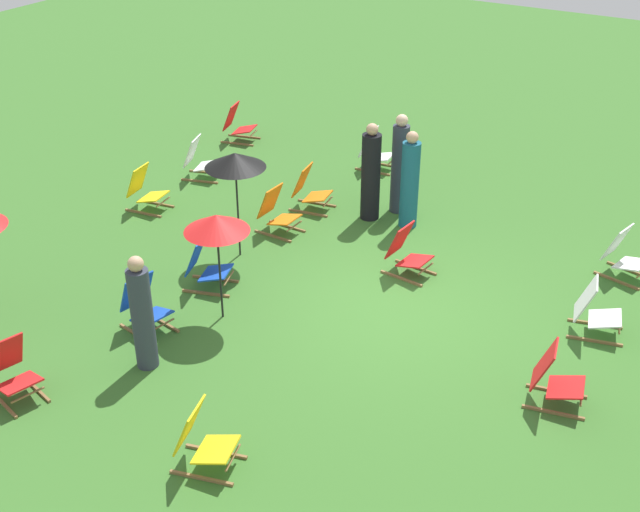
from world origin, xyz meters
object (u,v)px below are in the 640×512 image
Objects in this scene: deckchair_3 at (144,306)px; deckchair_8 at (310,190)px; deckchair_5 at (12,371)px; deckchair_7 at (407,253)px; deckchair_1 at (202,440)px; person_0 at (142,316)px; deckchair_6 at (238,125)px; deckchair_13 at (595,311)px; deckchair_14 at (200,160)px; deckchair_11 at (206,266)px; person_3 at (410,182)px; umbrella_2 at (216,223)px; person_2 at (400,166)px; person_1 at (371,175)px; deckchair_4 at (145,190)px; deckchair_12 at (277,212)px; deckchair_2 at (375,151)px; deckchair_0 at (554,378)px; umbrella_0 at (235,161)px; deckchair_10 at (624,255)px.

deckchair_3 and deckchair_8 have the same top height.
deckchair_5 is 1.03× the size of deckchair_7.
person_0 reaches higher than deckchair_1.
deckchair_13 is at bearing -125.88° from deckchair_6.
deckchair_5 is at bearing 167.33° from deckchair_8.
deckchair_5 is 6.92m from deckchair_14.
deckchair_5 is at bearing 79.56° from deckchair_1.
deckchair_11 is at bearing -158.10° from deckchair_14.
person_3 reaches higher than deckchair_7.
person_2 reaches higher than umbrella_2.
deckchair_7 and deckchair_8 have the same top height.
person_1 reaches higher than deckchair_5.
deckchair_4 and deckchair_11 have the same top height.
deckchair_11 and deckchair_12 have the same top height.
deckchair_14 is at bearing 123.54° from deckchair_2.
deckchair_4 is 4.10m from person_1.
person_3 reaches higher than deckchair_5.
deckchair_4 is (2.96, 2.57, 0.00)m from deckchair_3.
person_1 is at bearing -43.25° from person_0.
deckchair_0 is 0.46× the size of umbrella_0.
deckchair_5 is at bearing 171.60° from deckchair_2.
person_0 is (-5.24, -3.18, 0.42)m from deckchair_14.
deckchair_6 and deckchair_12 have the same top height.
deckchair_14 is 3.73m from person_1.
umbrella_2 is at bearing -145.59° from deckchair_11.
deckchair_5 is 7.48m from person_2.
deckchair_6 is at bearing 13.65° from deckchair_11.
deckchair_8 is (1.21, 2.52, 0.00)m from deckchair_7.
deckchair_7 is at bearing -150.32° from deckchair_2.
deckchair_0 is 5.27m from person_0.
person_0 is (-3.94, 1.92, 0.42)m from deckchair_7.
person_0 is (-7.40, -0.43, 0.42)m from deckchair_2.
deckchair_12 is (0.15, 2.54, 0.00)m from deckchair_7.
deckchair_14 is 0.52× the size of person_0.
umbrella_2 is (-1.63, -0.85, -0.15)m from umbrella_0.
deckchair_6 is at bearing 47.09° from deckchair_8.
deckchair_7 is 2.80m from deckchair_8.
umbrella_0 reaches higher than person_1.
deckchair_11 is (-5.40, 0.10, 0.00)m from deckchair_2.
person_2 is (5.90, -0.82, 0.09)m from person_0.
deckchair_13 is 5.78m from umbrella_0.
deckchair_10 is 8.07m from deckchair_14.
deckchair_2 is 0.98× the size of deckchair_13.
person_2 is (0.52, -0.31, 0.04)m from person_1.
deckchair_2 is 0.96× the size of deckchair_14.
deckchair_7 is 3.14m from deckchair_11.
deckchair_14 is at bearing -6.49° from person_0.
deckchair_5 is 1.01× the size of deckchair_10.
deckchair_7 is 0.50× the size of umbrella_2.
person_3 reaches higher than deckchair_3.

